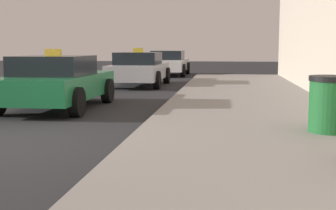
{
  "coord_description": "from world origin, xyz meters",
  "views": [
    {
      "loc": [
        3.45,
        -6.7,
        1.49
      ],
      "look_at": [
        2.45,
        1.16,
        0.49
      ],
      "focal_mm": 49.88,
      "sensor_mm": 36.0,
      "label": 1
    }
  ],
  "objects_px": {
    "car_green": "(56,82)",
    "car_white": "(168,63)",
    "trash_bin": "(331,104)",
    "car_silver": "(139,69)"
  },
  "relations": [
    {
      "from": "car_green",
      "to": "car_silver",
      "type": "bearing_deg",
      "value": 83.64
    },
    {
      "from": "trash_bin",
      "to": "car_green",
      "type": "height_order",
      "value": "car_green"
    },
    {
      "from": "car_green",
      "to": "trash_bin",
      "type": "bearing_deg",
      "value": -29.34
    },
    {
      "from": "trash_bin",
      "to": "car_green",
      "type": "xyz_separation_m",
      "value": [
        -5.66,
        3.18,
        0.05
      ]
    },
    {
      "from": "trash_bin",
      "to": "car_green",
      "type": "relative_size",
      "value": 0.22
    },
    {
      "from": "car_silver",
      "to": "car_white",
      "type": "height_order",
      "value": "car_silver"
    },
    {
      "from": "trash_bin",
      "to": "car_white",
      "type": "relative_size",
      "value": 0.22
    },
    {
      "from": "car_green",
      "to": "car_silver",
      "type": "height_order",
      "value": "same"
    },
    {
      "from": "car_green",
      "to": "car_white",
      "type": "distance_m",
      "value": 13.15
    },
    {
      "from": "car_white",
      "to": "car_green",
      "type": "bearing_deg",
      "value": -94.53
    }
  ]
}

